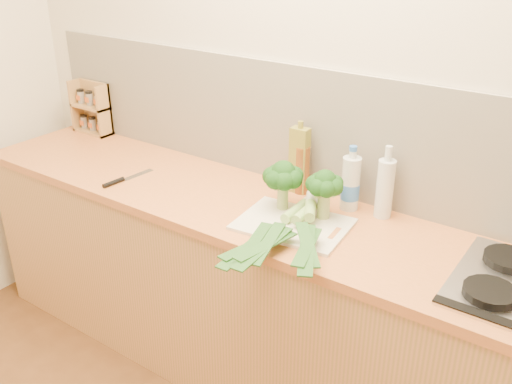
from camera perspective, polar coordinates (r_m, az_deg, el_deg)
room_shell at (r=2.47m, az=6.06°, el=6.08°), size 3.50×3.50×3.50m
counter at (r=2.58m, az=2.10°, el=-10.96°), size 3.20×0.62×0.90m
chopping_board at (r=2.24m, az=3.73°, el=-3.23°), size 0.45×0.35×0.01m
broccoli_left at (r=2.29m, az=2.74°, el=1.53°), size 0.17×0.17×0.21m
broccoli_right at (r=2.23m, az=6.90°, el=0.66°), size 0.15×0.15×0.20m
leek_front at (r=2.23m, az=3.09°, el=-2.56°), size 0.11×0.72×0.04m
leek_mid at (r=2.16m, az=3.84°, el=-2.98°), size 0.11×0.65×0.04m
leek_back at (r=2.13m, az=5.34°, el=-2.89°), size 0.33×0.57×0.04m
chefs_knife at (r=2.69m, az=-13.47°, el=1.12°), size 0.05×0.28×0.02m
spice_rack at (r=3.35m, az=-15.99°, el=7.83°), size 0.24×0.10×0.29m
oil_tin at (r=2.47m, az=4.35°, el=3.21°), size 0.08×0.05×0.33m
glass_bottle at (r=2.32m, az=12.77°, el=0.43°), size 0.07×0.07×0.30m
amber_bottle at (r=2.48m, az=4.65°, el=2.33°), size 0.06×0.06×0.26m
water_bottle at (r=2.36m, az=9.42°, el=0.71°), size 0.08×0.08×0.26m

